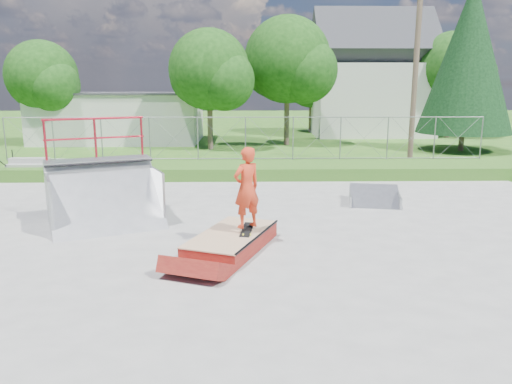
# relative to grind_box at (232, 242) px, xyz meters

# --- Properties ---
(ground) EXTENTS (120.00, 120.00, 0.00)m
(ground) POSITION_rel_grind_box_xyz_m (0.32, -0.23, -0.20)
(ground) COLOR #2A621C
(ground) RESTS_ON ground
(concrete_pad) EXTENTS (20.00, 16.00, 0.04)m
(concrete_pad) POSITION_rel_grind_box_xyz_m (0.32, -0.23, -0.18)
(concrete_pad) COLOR gray
(concrete_pad) RESTS_ON ground
(grass_berm) EXTENTS (24.00, 3.00, 0.50)m
(grass_berm) POSITION_rel_grind_box_xyz_m (0.32, 9.27, 0.05)
(grass_berm) COLOR #2A621C
(grass_berm) RESTS_ON ground
(grind_box) EXTENTS (2.16, 2.93, 0.39)m
(grind_box) POSITION_rel_grind_box_xyz_m (0.00, 0.00, 0.00)
(grind_box) COLOR maroon
(grind_box) RESTS_ON concrete_pad
(quarter_pipe) EXTENTS (3.45, 3.24, 2.74)m
(quarter_pipe) POSITION_rel_grind_box_xyz_m (-3.33, 2.01, 1.17)
(quarter_pipe) COLOR #94969B
(quarter_pipe) RESTS_ON concrete_pad
(flat_bank_ramp) EXTENTS (1.78, 1.86, 0.46)m
(flat_bank_ramp) POSITION_rel_grind_box_xyz_m (4.28, 4.24, 0.03)
(flat_bank_ramp) COLOR #94969B
(flat_bank_ramp) RESTS_ON concrete_pad
(skateboard) EXTENTS (0.35, 0.82, 0.13)m
(skateboard) POSITION_rel_grind_box_xyz_m (0.34, 0.07, 0.24)
(skateboard) COLOR black
(skateboard) RESTS_ON grind_box
(skater) EXTENTS (0.78, 0.73, 1.80)m
(skater) POSITION_rel_grind_box_xyz_m (0.34, 0.07, 1.14)
(skater) COLOR red
(skater) RESTS_ON grind_box
(concrete_stairs) EXTENTS (1.50, 1.60, 0.80)m
(concrete_stairs) POSITION_rel_grind_box_xyz_m (-8.18, 8.47, 0.20)
(concrete_stairs) COLOR gray
(concrete_stairs) RESTS_ON ground
(chain_link_fence) EXTENTS (20.00, 0.06, 1.80)m
(chain_link_fence) POSITION_rel_grind_box_xyz_m (0.32, 10.27, 1.20)
(chain_link_fence) COLOR gray
(chain_link_fence) RESTS_ON grass_berm
(utility_building_flat) EXTENTS (10.00, 6.00, 3.00)m
(utility_building_flat) POSITION_rel_grind_box_xyz_m (-7.68, 21.77, 1.30)
(utility_building_flat) COLOR silver
(utility_building_flat) RESTS_ON ground
(gable_house) EXTENTS (8.40, 6.08, 8.94)m
(gable_house) POSITION_rel_grind_box_xyz_m (9.32, 25.77, 3.64)
(gable_house) COLOR silver
(gable_house) RESTS_ON ground
(utility_pole) EXTENTS (0.24, 0.24, 8.00)m
(utility_pole) POSITION_rel_grind_box_xyz_m (7.82, 11.77, 3.80)
(utility_pole) COLOR brown
(utility_pole) RESTS_ON ground
(tree_left_near) EXTENTS (4.76, 4.48, 6.65)m
(tree_left_near) POSITION_rel_grind_box_xyz_m (-1.44, 17.60, 4.04)
(tree_left_near) COLOR brown
(tree_left_near) RESTS_ON ground
(tree_center) EXTENTS (5.44, 5.12, 7.60)m
(tree_center) POSITION_rel_grind_box_xyz_m (3.10, 19.58, 4.65)
(tree_center) COLOR brown
(tree_center) RESTS_ON ground
(tree_left_far) EXTENTS (4.42, 4.16, 6.18)m
(tree_left_far) POSITION_rel_grind_box_xyz_m (-11.45, 19.61, 3.74)
(tree_left_far) COLOR brown
(tree_left_far) RESTS_ON ground
(tree_right_far) EXTENTS (5.10, 4.80, 7.12)m
(tree_right_far) POSITION_rel_grind_box_xyz_m (14.58, 23.59, 4.35)
(tree_right_far) COLOR brown
(tree_right_far) RESTS_ON ground
(tree_back_mid) EXTENTS (4.08, 3.84, 5.70)m
(tree_back_mid) POSITION_rel_grind_box_xyz_m (5.53, 27.62, 3.43)
(tree_back_mid) COLOR brown
(tree_back_mid) RESTS_ON ground
(conifer_tree) EXTENTS (5.04, 5.04, 9.10)m
(conifer_tree) POSITION_rel_grind_box_xyz_m (12.32, 16.77, 4.85)
(conifer_tree) COLOR brown
(conifer_tree) RESTS_ON ground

